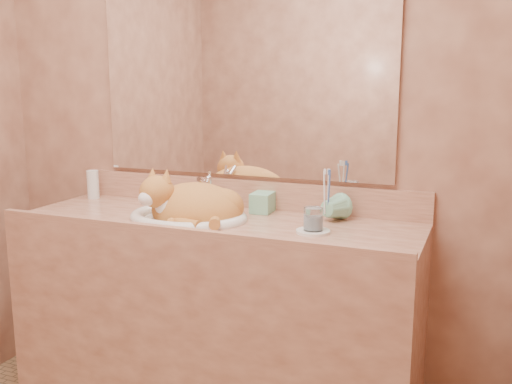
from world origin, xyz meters
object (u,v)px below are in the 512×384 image
at_px(soap_dispenser, 258,193).
at_px(water_glass, 313,219).
at_px(cat, 191,204).
at_px(sink_basin, 188,201).
at_px(toothbrush_cup, 326,210).
at_px(vanity_counter, 216,322).

distance_m(soap_dispenser, water_glass, 0.34).
bearing_deg(soap_dispenser, cat, -147.00).
distance_m(cat, water_glass, 0.51).
height_order(cat, water_glass, cat).
height_order(sink_basin, soap_dispenser, soap_dispenser).
height_order(soap_dispenser, toothbrush_cup, soap_dispenser).
bearing_deg(vanity_counter, water_glass, -5.70).
bearing_deg(soap_dispenser, sink_basin, -147.39).
bearing_deg(toothbrush_cup, vanity_counter, -163.77).
distance_m(toothbrush_cup, water_glass, 0.16).
relative_size(sink_basin, water_glass, 5.71).
bearing_deg(soap_dispenser, vanity_counter, -133.94).
relative_size(sink_basin, toothbrush_cup, 4.48).
bearing_deg(cat, toothbrush_cup, 20.76).
distance_m(vanity_counter, soap_dispenser, 0.55).
relative_size(toothbrush_cup, water_glass, 1.28).
xyz_separation_m(toothbrush_cup, water_glass, (-0.00, -0.16, 0.00)).
bearing_deg(soap_dispenser, toothbrush_cup, -6.87).
relative_size(soap_dispenser, toothbrush_cup, 1.76).
height_order(sink_basin, toothbrush_cup, sink_basin).
xyz_separation_m(vanity_counter, sink_basin, (-0.11, -0.02, 0.50)).
bearing_deg(water_glass, vanity_counter, 174.30).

